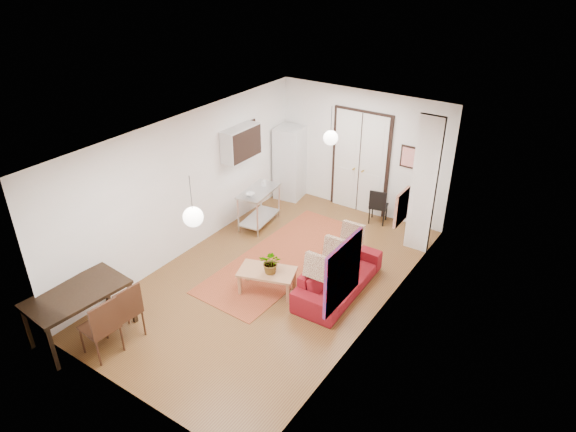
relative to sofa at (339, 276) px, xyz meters
The scene contains 27 objects.
floor 1.29m from the sofa, 164.36° to the right, with size 7.00×7.00×0.00m, color brown.
ceiling 2.88m from the sofa, 164.36° to the right, with size 4.20×7.00×0.02m, color white.
wall_back 3.57m from the sofa, 110.88° to the left, with size 4.20×0.02×2.90m, color silver.
wall_front 4.18m from the sofa, 107.45° to the right, with size 4.20×0.02×2.90m, color silver.
wall_left 3.51m from the sofa, behind, with size 0.02×7.00×2.90m, color silver.
wall_right 1.49m from the sofa, 20.70° to the right, with size 0.02×7.00×2.90m, color silver.
double_doors 3.46m from the sofa, 111.15° to the left, with size 1.44×0.06×2.50m, color silver.
stub_partition 2.57m from the sofa, 73.77° to the left, with size 0.50×0.10×2.90m, color silver.
wall_cabinet 3.69m from the sofa, 159.61° to the left, with size 0.35×1.00×0.70m, color silver.
painting_popart 2.25m from the sofa, 61.31° to the right, with size 0.05×1.00×1.00m, color red.
painting_abstract 1.79m from the sofa, 28.01° to the left, with size 0.05×0.50×0.60m, color beige.
poster_back 3.39m from the sofa, 91.03° to the left, with size 0.40×0.03×0.50m, color red.
print_left 4.02m from the sofa, 153.10° to the left, with size 0.03×0.44×0.54m, color #9C7041.
pendant_back 2.83m from the sofa, 125.97° to the left, with size 0.30×0.30×0.80m.
pendant_front 3.27m from the sofa, 117.29° to the right, with size 0.30×0.30×0.80m.
kilim_rug 1.54m from the sofa, 167.15° to the left, with size 1.51×4.02×0.01m, color #A64329.
sofa is the anchor object (origin of this frame).
coffee_table 1.32m from the sofa, 144.82° to the right, with size 1.15×0.87×0.46m.
potted_plant 1.29m from the sofa, 142.15° to the right, with size 0.35×0.40×0.44m, color #3D6F32.
kitchen_counter 2.98m from the sofa, 156.13° to the left, with size 0.71×1.19×0.86m.
bowl 2.92m from the sofa, 161.63° to the left, with size 0.20×0.20×0.05m, color silver.
soap_bottle 3.19m from the sofa, 152.31° to the left, with size 0.08×0.08×0.18m, color teal.
fridge 4.12m from the sofa, 136.43° to the left, with size 0.64×0.64×1.82m, color silver.
dining_table 4.48m from the sofa, 130.50° to the right, with size 1.01×1.61×0.85m.
dining_chair_near 3.74m from the sofa, 128.06° to the right, with size 0.55×0.74×1.05m.
dining_chair_far 4.10m from the sofa, 124.21° to the right, with size 0.55×0.74×1.05m.
black_side_chair 2.94m from the sofa, 100.19° to the left, with size 0.46×0.46×0.85m.
Camera 1 is at (4.75, -6.63, 5.79)m, focal length 32.00 mm.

